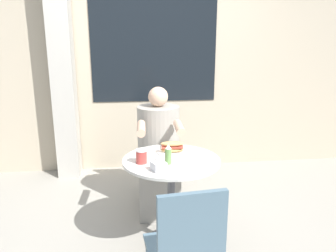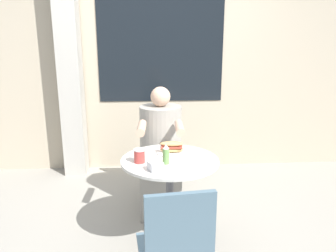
{
  "view_description": "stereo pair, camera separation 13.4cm",
  "coord_description": "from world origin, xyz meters",
  "px_view_note": "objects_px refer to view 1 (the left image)",
  "views": [
    {
      "loc": [
        -0.3,
        -2.27,
        1.57
      ],
      "look_at": [
        0.0,
        0.21,
        0.91
      ],
      "focal_mm": 35.0,
      "sensor_mm": 36.0,
      "label": 1
    },
    {
      "loc": [
        -0.16,
        -2.28,
        1.57
      ],
      "look_at": [
        0.0,
        0.21,
        0.91
      ],
      "focal_mm": 35.0,
      "sensor_mm": 36.0,
      "label": 2
    }
  ],
  "objects_px": {
    "sandwich_on_plate": "(172,148)",
    "drink_cup": "(141,156)",
    "seated_diner": "(159,159)",
    "cafe_table": "(171,182)",
    "diner_chair": "(156,145)",
    "empty_chair_across": "(187,247)",
    "condiment_bottle": "(168,154)"
  },
  "relations": [
    {
      "from": "cafe_table",
      "to": "sandwich_on_plate",
      "type": "bearing_deg",
      "value": 80.01
    },
    {
      "from": "drink_cup",
      "to": "empty_chair_across",
      "type": "bearing_deg",
      "value": -74.89
    },
    {
      "from": "diner_chair",
      "to": "condiment_bottle",
      "type": "xyz_separation_m",
      "value": [
        0.0,
        -1.01,
        0.26
      ]
    },
    {
      "from": "seated_diner",
      "to": "drink_cup",
      "type": "height_order",
      "value": "seated_diner"
    },
    {
      "from": "sandwich_on_plate",
      "to": "condiment_bottle",
      "type": "distance_m",
      "value": 0.23
    },
    {
      "from": "cafe_table",
      "to": "condiment_bottle",
      "type": "relative_size",
      "value": 5.01
    },
    {
      "from": "cafe_table",
      "to": "diner_chair",
      "type": "height_order",
      "value": "diner_chair"
    },
    {
      "from": "drink_cup",
      "to": "cafe_table",
      "type": "bearing_deg",
      "value": 12.99
    },
    {
      "from": "cafe_table",
      "to": "sandwich_on_plate",
      "type": "relative_size",
      "value": 3.13
    },
    {
      "from": "empty_chair_across",
      "to": "condiment_bottle",
      "type": "distance_m",
      "value": 0.76
    },
    {
      "from": "sandwich_on_plate",
      "to": "drink_cup",
      "type": "xyz_separation_m",
      "value": [
        -0.25,
        -0.19,
        0.01
      ]
    },
    {
      "from": "empty_chair_across",
      "to": "drink_cup",
      "type": "height_order",
      "value": "empty_chair_across"
    },
    {
      "from": "drink_cup",
      "to": "seated_diner",
      "type": "bearing_deg",
      "value": 73.79
    },
    {
      "from": "sandwich_on_plate",
      "to": "drink_cup",
      "type": "bearing_deg",
      "value": -142.73
    },
    {
      "from": "diner_chair",
      "to": "empty_chair_across",
      "type": "bearing_deg",
      "value": 93.1
    },
    {
      "from": "empty_chair_across",
      "to": "drink_cup",
      "type": "relative_size",
      "value": 8.52
    },
    {
      "from": "seated_diner",
      "to": "condiment_bottle",
      "type": "height_order",
      "value": "seated_diner"
    },
    {
      "from": "seated_diner",
      "to": "condiment_bottle",
      "type": "xyz_separation_m",
      "value": [
        0.01,
        -0.66,
        0.28
      ]
    },
    {
      "from": "seated_diner",
      "to": "sandwich_on_plate",
      "type": "bearing_deg",
      "value": 101.52
    },
    {
      "from": "diner_chair",
      "to": "condiment_bottle",
      "type": "distance_m",
      "value": 1.04
    },
    {
      "from": "diner_chair",
      "to": "empty_chair_across",
      "type": "xyz_separation_m",
      "value": [
        0.02,
        -1.72,
        0.0
      ]
    },
    {
      "from": "empty_chair_across",
      "to": "condiment_bottle",
      "type": "relative_size",
      "value": 5.97
    },
    {
      "from": "diner_chair",
      "to": "seated_diner",
      "type": "relative_size",
      "value": 0.75
    },
    {
      "from": "cafe_table",
      "to": "drink_cup",
      "type": "height_order",
      "value": "drink_cup"
    },
    {
      "from": "cafe_table",
      "to": "diner_chair",
      "type": "distance_m",
      "value": 0.92
    },
    {
      "from": "seated_diner",
      "to": "condiment_bottle",
      "type": "distance_m",
      "value": 0.71
    },
    {
      "from": "diner_chair",
      "to": "condiment_bottle",
      "type": "relative_size",
      "value": 5.97
    },
    {
      "from": "empty_chair_across",
      "to": "sandwich_on_plate",
      "type": "height_order",
      "value": "empty_chair_across"
    },
    {
      "from": "sandwich_on_plate",
      "to": "drink_cup",
      "type": "relative_size",
      "value": 2.29
    },
    {
      "from": "cafe_table",
      "to": "drink_cup",
      "type": "distance_m",
      "value": 0.33
    },
    {
      "from": "diner_chair",
      "to": "sandwich_on_plate",
      "type": "distance_m",
      "value": 0.82
    },
    {
      "from": "diner_chair",
      "to": "drink_cup",
      "type": "height_order",
      "value": "diner_chair"
    }
  ]
}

